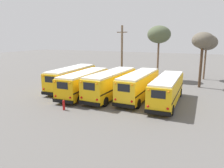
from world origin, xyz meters
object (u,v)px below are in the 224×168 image
at_px(school_bus_1, 84,83).
at_px(school_bus_4, 167,89).
at_px(school_bus_2, 111,83).
at_px(bare_tree_2, 207,43).
at_px(bare_tree_0, 159,35).
at_px(utility_pole, 122,53).
at_px(school_bus_3, 139,85).
at_px(fire_hydrant, 64,105).
at_px(school_bus_0, 72,78).
at_px(bare_tree_1, 203,41).

relative_size(school_bus_1, school_bus_4, 0.96).
height_order(school_bus_2, bare_tree_2, bare_tree_2).
bearing_deg(bare_tree_0, school_bus_1, -112.25).
xyz_separation_m(school_bus_4, utility_pole, (-9.47, 10.37, 3.05)).
relative_size(school_bus_2, utility_pole, 1.13).
bearing_deg(utility_pole, school_bus_1, -93.37).
bearing_deg(school_bus_2, bare_tree_0, 79.37).
xyz_separation_m(school_bus_1, school_bus_4, (10.13, 0.75, 0.00)).
xyz_separation_m(school_bus_3, bare_tree_2, (6.67, 16.65, 4.61)).
relative_size(bare_tree_2, fire_hydrant, 7.45).
xyz_separation_m(utility_pole, fire_hydrant, (0.40, -16.88, -4.16)).
relative_size(school_bus_0, school_bus_2, 0.99).
bearing_deg(bare_tree_0, utility_pole, -146.77).
bearing_deg(bare_tree_2, school_bus_1, -126.89).
distance_m(school_bus_2, school_bus_3, 3.41).
height_order(utility_pole, bare_tree_0, bare_tree_0).
relative_size(bare_tree_1, fire_hydrant, 7.69).
distance_m(school_bus_1, bare_tree_0, 16.88).
distance_m(school_bus_1, utility_pole, 11.55).
bearing_deg(fire_hydrant, bare_tree_2, 62.37).
bearing_deg(school_bus_3, bare_tree_0, 93.30).
bearing_deg(school_bus_2, school_bus_1, -167.65).
distance_m(bare_tree_0, fire_hydrant, 22.12).
bearing_deg(fire_hydrant, utility_pole, 91.34).
xyz_separation_m(school_bus_1, fire_hydrant, (1.05, -5.75, -1.10)).
distance_m(school_bus_4, bare_tree_1, 11.63).
height_order(school_bus_0, bare_tree_1, bare_tree_1).
xyz_separation_m(school_bus_1, school_bus_3, (6.75, 1.23, 0.08)).
bearing_deg(bare_tree_0, school_bus_4, -73.34).
bearing_deg(bare_tree_2, school_bus_3, -111.83).
bearing_deg(school_bus_0, utility_pole, 65.66).
height_order(school_bus_1, school_bus_3, school_bus_3).
height_order(school_bus_0, school_bus_1, school_bus_0).
distance_m(school_bus_0, bare_tree_1, 19.20).
distance_m(school_bus_1, school_bus_2, 3.46).
xyz_separation_m(utility_pole, bare_tree_2, (12.76, 6.76, 1.64)).
bearing_deg(fire_hydrant, school_bus_2, 70.31).
relative_size(school_bus_1, bare_tree_2, 1.25).
height_order(school_bus_4, bare_tree_0, bare_tree_0).
height_order(school_bus_2, bare_tree_0, bare_tree_0).
xyz_separation_m(school_bus_2, bare_tree_2, (10.05, 17.14, 4.61)).
bearing_deg(school_bus_2, bare_tree_2, 59.63).
xyz_separation_m(bare_tree_0, fire_hydrant, (-4.93, -20.37, -7.09)).
distance_m(school_bus_0, bare_tree_0, 16.63).
relative_size(school_bus_4, bare_tree_2, 1.31).
bearing_deg(school_bus_0, school_bus_3, -5.57).
relative_size(school_bus_3, bare_tree_2, 1.26).
bearing_deg(school_bus_2, bare_tree_1, 46.19).
xyz_separation_m(school_bus_2, fire_hydrant, (-2.32, -6.49, -1.19)).
bearing_deg(bare_tree_1, school_bus_2, -133.81).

